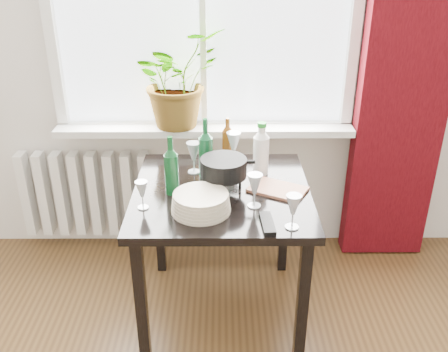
{
  "coord_description": "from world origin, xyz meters",
  "views": [
    {
      "loc": [
        0.1,
        -0.58,
        1.86
      ],
      "look_at": [
        0.11,
        1.55,
        0.81
      ],
      "focal_mm": 40.0,
      "sensor_mm": 36.0,
      "label": 1
    }
  ],
  "objects_px": {
    "wine_bottle_left": "(171,165)",
    "tv_remote": "(267,223)",
    "wine_bottle_right": "(206,148)",
    "wineglass_front_right": "(255,190)",
    "cleaning_bottle": "(261,148)",
    "wineglass_back_left": "(194,157)",
    "radiator": "(87,194)",
    "fondue_pot": "(224,175)",
    "bottle_amber": "(227,139)",
    "wineglass_front_left": "(142,195)",
    "wineglass_far_right": "(293,211)",
    "potted_plant": "(177,78)",
    "wineglass_back_center": "(234,148)",
    "cutting_board": "(278,189)",
    "table": "(222,206)",
    "plate_stack": "(201,203)"
  },
  "relations": [
    {
      "from": "potted_plant",
      "to": "fondue_pot",
      "type": "relative_size",
      "value": 2.19
    },
    {
      "from": "wineglass_back_center",
      "to": "wineglass_front_left",
      "type": "bearing_deg",
      "value": -131.11
    },
    {
      "from": "wineglass_back_center",
      "to": "table",
      "type": "bearing_deg",
      "value": -101.9
    },
    {
      "from": "cleaning_bottle",
      "to": "wineglass_back_center",
      "type": "bearing_deg",
      "value": 138.06
    },
    {
      "from": "wine_bottle_left",
      "to": "bottle_amber",
      "type": "bearing_deg",
      "value": 55.81
    },
    {
      "from": "cleaning_bottle",
      "to": "wine_bottle_right",
      "type": "bearing_deg",
      "value": -174.68
    },
    {
      "from": "radiator",
      "to": "wine_bottle_left",
      "type": "distance_m",
      "value": 1.03
    },
    {
      "from": "radiator",
      "to": "bottle_amber",
      "type": "xyz_separation_m",
      "value": [
        0.88,
        -0.27,
        0.48
      ]
    },
    {
      "from": "wineglass_back_left",
      "to": "potted_plant",
      "type": "bearing_deg",
      "value": 104.47
    },
    {
      "from": "cleaning_bottle",
      "to": "wineglass_front_left",
      "type": "bearing_deg",
      "value": -147.18
    },
    {
      "from": "fondue_pot",
      "to": "wineglass_front_left",
      "type": "bearing_deg",
      "value": -137.38
    },
    {
      "from": "fondue_pot",
      "to": "potted_plant",
      "type": "bearing_deg",
      "value": 131.25
    },
    {
      "from": "wine_bottle_right",
      "to": "wineglass_front_right",
      "type": "height_order",
      "value": "wine_bottle_right"
    },
    {
      "from": "wineglass_back_left",
      "to": "plate_stack",
      "type": "height_order",
      "value": "wineglass_back_left"
    },
    {
      "from": "potted_plant",
      "to": "wineglass_back_left",
      "type": "height_order",
      "value": "potted_plant"
    },
    {
      "from": "cleaning_bottle",
      "to": "wineglass_front_left",
      "type": "height_order",
      "value": "cleaning_bottle"
    },
    {
      "from": "tv_remote",
      "to": "potted_plant",
      "type": "bearing_deg",
      "value": 111.72
    },
    {
      "from": "cleaning_bottle",
      "to": "plate_stack",
      "type": "bearing_deg",
      "value": -127.03
    },
    {
      "from": "wineglass_back_center",
      "to": "tv_remote",
      "type": "relative_size",
      "value": 1.07
    },
    {
      "from": "wine_bottle_left",
      "to": "wineglass_far_right",
      "type": "relative_size",
      "value": 1.81
    },
    {
      "from": "wine_bottle_left",
      "to": "cutting_board",
      "type": "xyz_separation_m",
      "value": [
        0.5,
        0.02,
        -0.14
      ]
    },
    {
      "from": "radiator",
      "to": "fondue_pot",
      "type": "distance_m",
      "value": 1.16
    },
    {
      "from": "bottle_amber",
      "to": "fondue_pot",
      "type": "bearing_deg",
      "value": -93.42
    },
    {
      "from": "wine_bottle_right",
      "to": "wineglass_far_right",
      "type": "relative_size",
      "value": 1.94
    },
    {
      "from": "bottle_amber",
      "to": "cutting_board",
      "type": "bearing_deg",
      "value": -57.67
    },
    {
      "from": "wineglass_back_center",
      "to": "cutting_board",
      "type": "xyz_separation_m",
      "value": [
        0.21,
        -0.31,
        -0.08
      ]
    },
    {
      "from": "wine_bottle_right",
      "to": "wineglass_front_right",
      "type": "bearing_deg",
      "value": -54.58
    },
    {
      "from": "wine_bottle_left",
      "to": "wineglass_front_left",
      "type": "bearing_deg",
      "value": -128.86
    },
    {
      "from": "bottle_amber",
      "to": "wineglass_front_left",
      "type": "relative_size",
      "value": 1.73
    },
    {
      "from": "wine_bottle_right",
      "to": "tv_remote",
      "type": "relative_size",
      "value": 1.8
    },
    {
      "from": "wine_bottle_left",
      "to": "tv_remote",
      "type": "distance_m",
      "value": 0.54
    },
    {
      "from": "wineglass_far_right",
      "to": "wineglass_back_center",
      "type": "height_order",
      "value": "wineglass_back_center"
    },
    {
      "from": "wineglass_front_right",
      "to": "cutting_board",
      "type": "xyz_separation_m",
      "value": [
        0.12,
        0.15,
        -0.08
      ]
    },
    {
      "from": "bottle_amber",
      "to": "wineglass_far_right",
      "type": "height_order",
      "value": "bottle_amber"
    },
    {
      "from": "radiator",
      "to": "potted_plant",
      "type": "relative_size",
      "value": 1.45
    },
    {
      "from": "bottle_amber",
      "to": "potted_plant",
      "type": "bearing_deg",
      "value": 138.54
    },
    {
      "from": "wineglass_back_left",
      "to": "wineglass_front_left",
      "type": "bearing_deg",
      "value": -119.7
    },
    {
      "from": "wine_bottle_left",
      "to": "bottle_amber",
      "type": "relative_size",
      "value": 1.22
    },
    {
      "from": "plate_stack",
      "to": "bottle_amber",
      "type": "bearing_deg",
      "value": 77.75
    },
    {
      "from": "tv_remote",
      "to": "cutting_board",
      "type": "xyz_separation_m",
      "value": [
        0.08,
        0.31,
        -0.0
      ]
    },
    {
      "from": "cleaning_bottle",
      "to": "radiator",
      "type": "bearing_deg",
      "value": 156.83
    },
    {
      "from": "wine_bottle_left",
      "to": "cleaning_bottle",
      "type": "relative_size",
      "value": 1.03
    },
    {
      "from": "potted_plant",
      "to": "wine_bottle_right",
      "type": "relative_size",
      "value": 1.79
    },
    {
      "from": "bottle_amber",
      "to": "wineglass_back_center",
      "type": "distance_m",
      "value": 0.07
    },
    {
      "from": "fondue_pot",
      "to": "wineglass_front_right",
      "type": "bearing_deg",
      "value": -27.94
    },
    {
      "from": "radiator",
      "to": "wineglass_back_center",
      "type": "bearing_deg",
      "value": -19.7
    },
    {
      "from": "cleaning_bottle",
      "to": "wineglass_back_left",
      "type": "xyz_separation_m",
      "value": [
        -0.34,
        0.01,
        -0.06
      ]
    },
    {
      "from": "wine_bottle_right",
      "to": "bottle_amber",
      "type": "xyz_separation_m",
      "value": [
        0.11,
        0.21,
        -0.04
      ]
    },
    {
      "from": "cleaning_bottle",
      "to": "wineglass_back_left",
      "type": "distance_m",
      "value": 0.35
    },
    {
      "from": "wineglass_back_left",
      "to": "wineglass_front_left",
      "type": "xyz_separation_m",
      "value": [
        -0.21,
        -0.37,
        -0.02
      ]
    }
  ]
}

